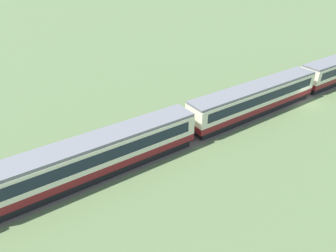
# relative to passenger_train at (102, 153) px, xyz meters

# --- Properties ---
(ground_plane) EXTENTS (600.00, 600.00, 0.00)m
(ground_plane) POSITION_rel_passenger_train_xyz_m (30.46, -1.94, -2.30)
(ground_plane) COLOR #566B42
(passenger_train) EXTENTS (109.84, 3.14, 4.15)m
(passenger_train) POSITION_rel_passenger_train_xyz_m (0.00, 0.00, 0.00)
(passenger_train) COLOR maroon
(passenger_train) RESTS_ON ground_plane
(railway_track) EXTENTS (148.26, 3.60, 0.04)m
(railway_track) POSITION_rel_passenger_train_xyz_m (-0.88, 0.00, -2.29)
(railway_track) COLOR #665B51
(railway_track) RESTS_ON ground_plane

